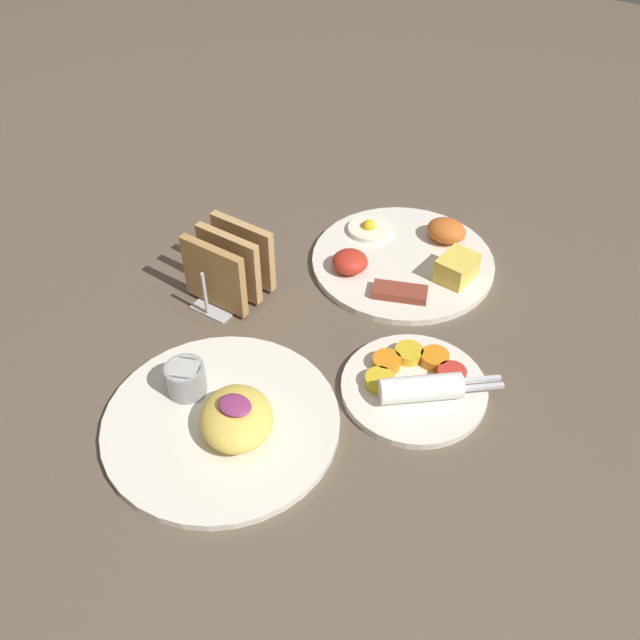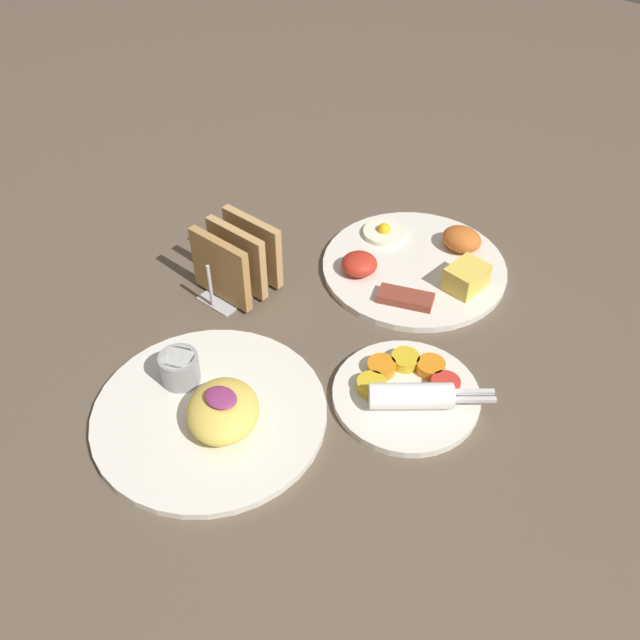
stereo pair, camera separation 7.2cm
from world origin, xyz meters
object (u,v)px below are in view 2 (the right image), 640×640
Objects in this scene: plate_condiments at (409,390)px; toast_rack at (237,261)px; plate_breakfast at (417,264)px; plate_foreground at (211,409)px.

toast_rack is (-0.30, 0.02, 0.04)m from plate_condiments.
plate_foreground reaches higher than plate_breakfast.
plate_breakfast is at bearing 47.98° from toast_rack.
plate_breakfast is at bearing 84.81° from plate_foreground.
plate_breakfast is 2.33× the size of toast_rack.
plate_breakfast is 1.44× the size of plate_condiments.
plate_condiments is 0.24m from plate_foreground.
toast_rack reaches higher than plate_condiments.
plate_foreground is at bearing -54.07° from toast_rack.
toast_rack is at bearing -132.02° from plate_breakfast.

